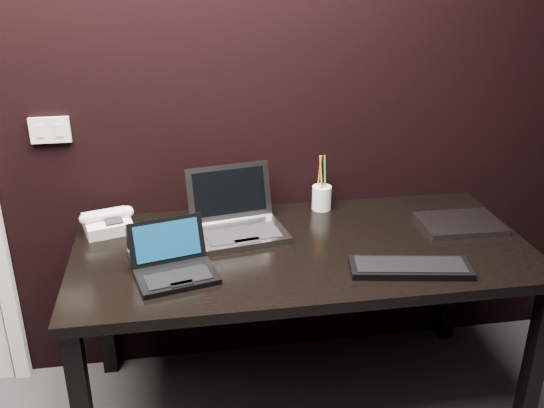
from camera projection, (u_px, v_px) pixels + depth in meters
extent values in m
plane|color=black|center=(209.00, 77.00, 2.36)|extent=(4.00, 0.00, 4.00)
cube|color=silver|center=(50.00, 130.00, 2.33)|extent=(0.15, 0.02, 0.10)
cube|color=silver|center=(40.00, 131.00, 2.31)|extent=(0.03, 0.01, 0.05)
cube|color=silver|center=(59.00, 130.00, 2.32)|extent=(0.03, 0.01, 0.05)
cube|color=black|center=(303.00, 251.00, 2.27)|extent=(1.70, 0.80, 0.04)
cube|color=black|center=(533.00, 368.00, 2.22)|extent=(0.06, 0.06, 0.70)
cube|color=black|center=(103.00, 303.00, 2.62)|extent=(0.06, 0.06, 0.70)
cube|color=black|center=(452.00, 273.00, 2.86)|extent=(0.06, 0.06, 0.70)
cube|color=black|center=(177.00, 277.00, 2.04)|extent=(0.30, 0.24, 0.02)
cube|color=black|center=(178.00, 277.00, 2.02)|extent=(0.23, 0.15, 0.00)
cube|color=black|center=(182.00, 284.00, 1.98)|extent=(0.08, 0.05, 0.00)
cube|color=black|center=(167.00, 240.00, 2.10)|extent=(0.27, 0.12, 0.15)
cube|color=#092947|center=(167.00, 240.00, 2.10)|extent=(0.23, 0.09, 0.12)
cube|color=gray|center=(241.00, 234.00, 2.33)|extent=(0.38, 0.30, 0.02)
cube|color=black|center=(243.00, 234.00, 2.30)|extent=(0.30, 0.18, 0.00)
cube|color=#9D9DA2|center=(247.00, 241.00, 2.25)|extent=(0.10, 0.05, 0.00)
cube|color=#A1A1A6|center=(229.00, 192.00, 2.42)|extent=(0.35, 0.12, 0.21)
cube|color=black|center=(230.00, 192.00, 2.41)|extent=(0.30, 0.10, 0.17)
cube|color=black|center=(410.00, 268.00, 2.09)|extent=(0.43, 0.21, 0.02)
cube|color=black|center=(410.00, 264.00, 2.09)|extent=(0.39, 0.18, 0.00)
cube|color=#9C9DA2|center=(460.00, 223.00, 2.42)|extent=(0.32, 0.24, 0.02)
cube|color=silver|center=(107.00, 224.00, 2.37)|extent=(0.21, 0.20, 0.07)
cylinder|color=silver|center=(107.00, 215.00, 2.35)|extent=(0.17, 0.08, 0.03)
sphere|color=silver|center=(85.00, 219.00, 2.31)|extent=(0.06, 0.06, 0.05)
sphere|color=white|center=(128.00, 212.00, 2.38)|extent=(0.06, 0.06, 0.05)
cube|color=black|center=(114.00, 221.00, 2.33)|extent=(0.08, 0.06, 0.01)
cube|color=black|center=(133.00, 240.00, 2.20)|extent=(0.05, 0.03, 0.10)
cube|color=black|center=(135.00, 251.00, 2.20)|extent=(0.06, 0.05, 0.02)
cylinder|color=white|center=(322.00, 198.00, 2.56)|extent=(0.10, 0.10, 0.10)
cylinder|color=#C67112|center=(320.00, 172.00, 2.52)|extent=(0.01, 0.03, 0.15)
cylinder|color=#268B33|center=(325.00, 173.00, 2.51)|extent=(0.01, 0.03, 0.15)
cylinder|color=black|center=(323.00, 172.00, 2.53)|extent=(0.01, 0.02, 0.15)
cylinder|color=#D35213|center=(321.00, 174.00, 2.51)|extent=(0.02, 0.04, 0.15)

